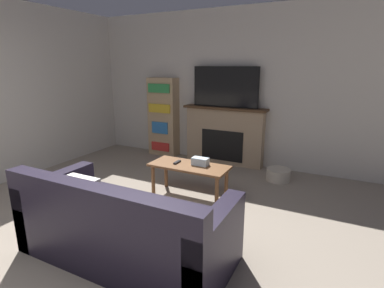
{
  "coord_description": "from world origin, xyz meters",
  "views": [
    {
      "loc": [
        1.91,
        -1.35,
        1.74
      ],
      "look_at": [
        0.06,
        2.27,
        0.67
      ],
      "focal_mm": 28.0,
      "sensor_mm": 36.0,
      "label": 1
    }
  ],
  "objects_px": {
    "storage_basket": "(278,175)",
    "tv": "(225,87)",
    "fireplace": "(224,135)",
    "couch": "(124,228)",
    "coffee_table": "(189,170)",
    "bookshelf": "(163,117)"
  },
  "relations": [
    {
      "from": "fireplace",
      "to": "tv",
      "type": "relative_size",
      "value": 1.28
    },
    {
      "from": "fireplace",
      "to": "bookshelf",
      "type": "bearing_deg",
      "value": -178.99
    },
    {
      "from": "bookshelf",
      "to": "storage_basket",
      "type": "distance_m",
      "value": 2.49
    },
    {
      "from": "coffee_table",
      "to": "bookshelf",
      "type": "xyz_separation_m",
      "value": [
        -1.39,
        1.58,
        0.37
      ]
    },
    {
      "from": "coffee_table",
      "to": "storage_basket",
      "type": "xyz_separation_m",
      "value": [
        0.97,
        1.15,
        -0.29
      ]
    },
    {
      "from": "bookshelf",
      "to": "storage_basket",
      "type": "height_order",
      "value": "bookshelf"
    },
    {
      "from": "tv",
      "to": "storage_basket",
      "type": "xyz_separation_m",
      "value": [
        1.08,
        -0.43,
        -1.29
      ]
    },
    {
      "from": "tv",
      "to": "storage_basket",
      "type": "bearing_deg",
      "value": -21.58
    },
    {
      "from": "fireplace",
      "to": "bookshelf",
      "type": "relative_size",
      "value": 1.0
    },
    {
      "from": "fireplace",
      "to": "coffee_table",
      "type": "height_order",
      "value": "fireplace"
    },
    {
      "from": "couch",
      "to": "fireplace",
      "type": "bearing_deg",
      "value": 93.6
    },
    {
      "from": "coffee_table",
      "to": "couch",
      "type": "bearing_deg",
      "value": -86.88
    },
    {
      "from": "fireplace",
      "to": "couch",
      "type": "distance_m",
      "value": 3.07
    },
    {
      "from": "couch",
      "to": "bookshelf",
      "type": "relative_size",
      "value": 1.3
    },
    {
      "from": "fireplace",
      "to": "bookshelf",
      "type": "distance_m",
      "value": 1.3
    },
    {
      "from": "coffee_table",
      "to": "tv",
      "type": "bearing_deg",
      "value": 94.08
    },
    {
      "from": "fireplace",
      "to": "couch",
      "type": "height_order",
      "value": "fireplace"
    },
    {
      "from": "fireplace",
      "to": "couch",
      "type": "bearing_deg",
      "value": -86.4
    },
    {
      "from": "couch",
      "to": "tv",
      "type": "bearing_deg",
      "value": 93.62
    },
    {
      "from": "storage_basket",
      "to": "tv",
      "type": "bearing_deg",
      "value": 158.42
    },
    {
      "from": "coffee_table",
      "to": "bookshelf",
      "type": "bearing_deg",
      "value": 131.45
    },
    {
      "from": "tv",
      "to": "couch",
      "type": "height_order",
      "value": "tv"
    }
  ]
}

